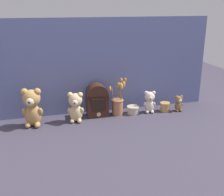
{
  "coord_description": "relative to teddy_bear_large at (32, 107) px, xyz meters",
  "views": [
    {
      "loc": [
        -0.56,
        -2.06,
        0.88
      ],
      "look_at": [
        0.0,
        0.02,
        0.16
      ],
      "focal_mm": 45.0,
      "sensor_mm": 36.0,
      "label": 1
    }
  ],
  "objects": [
    {
      "name": "decorative_tin_tall",
      "position": [
        1.1,
        0.03,
        -0.12
      ],
      "size": [
        0.08,
        0.08,
        0.08
      ],
      "color": "tan",
      "rests_on": "ground"
    },
    {
      "name": "ground_plane",
      "position": [
        0.63,
        0.01,
        -0.15
      ],
      "size": [
        4.0,
        4.0,
        0.0
      ],
      "primitive_type": "plane",
      "color": "#3D3847"
    },
    {
      "name": "teddy_bear_large",
      "position": [
        0.0,
        0.0,
        0.0
      ],
      "size": [
        0.17,
        0.15,
        0.3
      ],
      "color": "tan",
      "rests_on": "ground"
    },
    {
      "name": "vintage_radio",
      "position": [
        0.51,
        0.07,
        -0.02
      ],
      "size": [
        0.18,
        0.13,
        0.27
      ],
      "color": "#381E14",
      "rests_on": "ground"
    },
    {
      "name": "backdrop_wall",
      "position": [
        0.63,
        0.18,
        0.24
      ],
      "size": [
        1.78,
        0.02,
        0.78
      ],
      "color": "slate",
      "rests_on": "ground"
    },
    {
      "name": "flower_vase",
      "position": [
        0.68,
        0.06,
        -0.06
      ],
      "size": [
        0.16,
        0.11,
        0.32
      ],
      "color": "#AD7047",
      "rests_on": "ground"
    },
    {
      "name": "teddy_bear_medium",
      "position": [
        0.32,
        -0.0,
        -0.03
      ],
      "size": [
        0.13,
        0.12,
        0.24
      ],
      "color": "#DBBC84",
      "rests_on": "ground"
    },
    {
      "name": "teddy_bear_small",
      "position": [
        0.96,
        0.03,
        -0.06
      ],
      "size": [
        0.11,
        0.1,
        0.19
      ],
      "color": "beige",
      "rests_on": "ground"
    },
    {
      "name": "teddy_bear_tiny",
      "position": [
        1.21,
        -0.0,
        -0.08
      ],
      "size": [
        0.08,
        0.07,
        0.14
      ],
      "color": "olive",
      "rests_on": "ground"
    },
    {
      "name": "decorative_tin_short",
      "position": [
        0.81,
        0.04,
        -0.12
      ],
      "size": [
        0.1,
        0.1,
        0.06
      ],
      "color": "beige",
      "rests_on": "ground"
    }
  ]
}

